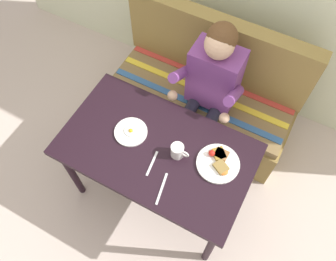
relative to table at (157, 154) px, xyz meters
The scene contains 9 objects.
ground_plane 0.65m from the table, ahead, with size 8.00×8.00×0.00m, color beige.
table is the anchor object (origin of this frame).
couch 0.83m from the table, 90.00° to the left, with size 1.44×0.56×1.00m.
person 0.60m from the table, 81.29° to the left, with size 0.45×0.61×1.21m.
plate_breakfast 0.40m from the table, 12.95° to the left, with size 0.26×0.26×0.05m.
plate_eggs 0.22m from the table, behind, with size 0.21×0.21×0.04m.
coffee_mug 0.19m from the table, ahead, with size 0.12×0.08×0.10m.
fork 0.14m from the table, 75.54° to the right, with size 0.01×0.17×0.01m, color silver.
knife 0.28m from the table, 54.41° to the right, with size 0.01×0.20×0.01m, color silver.
Camera 1 is at (0.52, -0.82, 2.63)m, focal length 37.00 mm.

